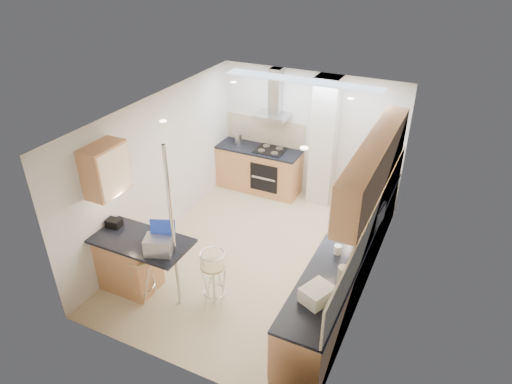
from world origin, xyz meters
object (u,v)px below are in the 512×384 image
at_px(microwave, 369,215).
at_px(bar_stool_near, 141,271).
at_px(laptop, 159,245).
at_px(bread_bin, 317,294).
at_px(bar_stool_end, 214,278).

bearing_deg(microwave, bar_stool_near, 129.43).
bearing_deg(laptop, bread_bin, -19.66).
relative_size(microwave, bread_bin, 1.44).
bearing_deg(microwave, bread_bin, 179.70).
height_order(laptop, bar_stool_end, laptop).
xyz_separation_m(laptop, bread_bin, (2.19, 0.07, -0.05)).
height_order(microwave, laptop, microwave).
bearing_deg(bread_bin, laptop, -155.07).
distance_m(microwave, laptop, 3.04).
xyz_separation_m(microwave, bar_stool_near, (-2.73, -1.93, -0.60)).
bearing_deg(bread_bin, bar_stool_near, -155.56).
height_order(bar_stool_near, bread_bin, bread_bin).
distance_m(laptop, bread_bin, 2.19).
xyz_separation_m(microwave, bar_stool_end, (-1.73, -1.60, -0.62)).
height_order(microwave, bar_stool_end, microwave).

